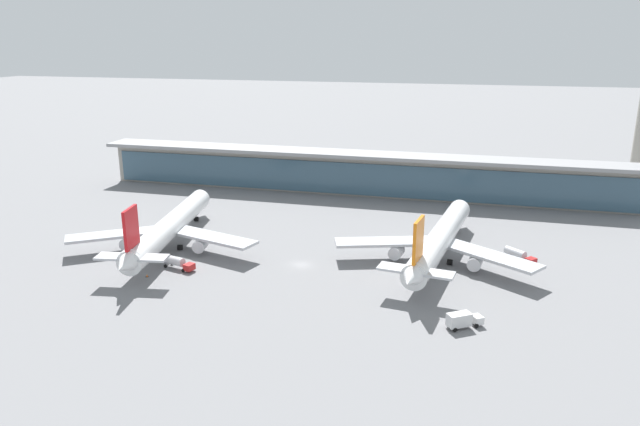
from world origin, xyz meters
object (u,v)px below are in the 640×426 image
object	(u,v)px
safety_cone_alpha	(147,276)
service_truck_under_wing_red	(177,262)
airliner_left_stand	(169,228)
airliner_centre_stand	(439,240)
service_truck_near_nose_red	(519,255)
service_truck_mid_apron_white	(463,320)

from	to	relation	value
safety_cone_alpha	service_truck_under_wing_red	bearing A→B (deg)	55.05
airliner_left_stand	service_truck_under_wing_red	xyz separation A→B (m)	(9.19, -13.33, -3.84)
airliner_centre_stand	service_truck_near_nose_red	bearing A→B (deg)	14.19
airliner_left_stand	safety_cone_alpha	xyz separation A→B (m)	(4.67, -19.80, -5.23)
service_truck_mid_apron_white	service_truck_near_nose_red	bearing A→B (deg)	72.86
service_truck_near_nose_red	safety_cone_alpha	world-z (taller)	service_truck_near_nose_red
airliner_centre_stand	safety_cone_alpha	world-z (taller)	airliner_centre_stand
service_truck_near_nose_red	safety_cone_alpha	bearing A→B (deg)	-158.72
airliner_centre_stand	service_truck_near_nose_red	size ratio (longest dim) A/B	8.37
service_truck_near_nose_red	service_truck_under_wing_red	distance (m)	84.40
service_truck_near_nose_red	service_truck_mid_apron_white	size ratio (longest dim) A/B	1.08
airliner_left_stand	safety_cone_alpha	size ratio (longest dim) A/B	94.30
airliner_centre_stand	safety_cone_alpha	bearing A→B (deg)	-156.71
service_truck_under_wing_red	service_truck_mid_apron_white	bearing A→B (deg)	-11.34
airliner_centre_stand	service_truck_near_nose_red	xyz separation A→B (m)	(19.46, 4.92, -3.84)
airliner_centre_stand	safety_cone_alpha	size ratio (longest dim) A/B	94.47
service_truck_under_wing_red	safety_cone_alpha	bearing A→B (deg)	-124.95
service_truck_mid_apron_white	safety_cone_alpha	distance (m)	72.64
airliner_left_stand	service_truck_under_wing_red	distance (m)	16.64
service_truck_near_nose_red	airliner_centre_stand	bearing A→B (deg)	-165.81
service_truck_mid_apron_white	safety_cone_alpha	world-z (taller)	service_truck_mid_apron_white
service_truck_near_nose_red	airliner_left_stand	bearing A→B (deg)	-171.61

